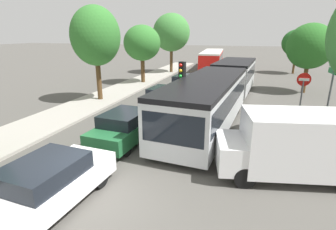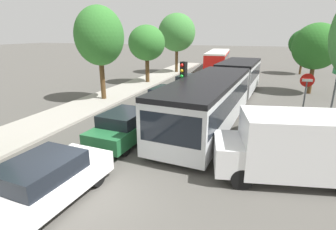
{
  "view_description": "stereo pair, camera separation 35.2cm",
  "coord_description": "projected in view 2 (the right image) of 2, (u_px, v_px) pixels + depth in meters",
  "views": [
    {
      "loc": [
        3.72,
        -5.9,
        4.84
      ],
      "look_at": [
        0.2,
        5.07,
        1.2
      ],
      "focal_mm": 28.0,
      "sensor_mm": 36.0,
      "label": 1
    },
    {
      "loc": [
        4.06,
        -5.78,
        4.84
      ],
      "look_at": [
        0.2,
        5.07,
        1.2
      ],
      "focal_mm": 28.0,
      "sensor_mm": 36.0,
      "label": 2
    }
  ],
  "objects": [
    {
      "name": "city_bus_rear",
      "position": [
        218.0,
        59.0,
        36.02
      ],
      "size": [
        3.34,
        11.41,
        2.42
      ],
      "rotation": [
        0.0,
        0.0,
        1.65
      ],
      "color": "red",
      "rests_on": "ground"
    },
    {
      "name": "tree_left_mid",
      "position": [
        99.0,
        36.0,
        18.21
      ],
      "size": [
        3.42,
        3.42,
        6.64
      ],
      "color": "#51381E",
      "rests_on": "ground"
    },
    {
      "name": "tree_right_mid",
      "position": [
        316.0,
        47.0,
        20.66
      ],
      "size": [
        3.61,
        3.61,
        5.59
      ],
      "color": "#51381E",
      "rests_on": "ground"
    },
    {
      "name": "queued_car_graphite",
      "position": [
        189.0,
        84.0,
        21.92
      ],
      "size": [
        2.04,
        4.33,
        1.47
      ],
      "rotation": [
        0.0,
        0.0,
        1.51
      ],
      "color": "#47474C",
      "rests_on": "ground"
    },
    {
      "name": "queued_car_white",
      "position": [
        45.0,
        182.0,
        7.53
      ],
      "size": [
        2.03,
        4.29,
        1.46
      ],
      "rotation": [
        0.0,
        0.0,
        1.51
      ],
      "color": "white",
      "rests_on": "ground"
    },
    {
      "name": "no_entry_sign",
      "position": [
        305.0,
        91.0,
        13.78
      ],
      "size": [
        0.7,
        0.08,
        2.82
      ],
      "rotation": [
        0.0,
        0.0,
        -1.57
      ],
      "color": "#56595E",
      "rests_on": "ground"
    },
    {
      "name": "queued_car_silver",
      "position": [
        166.0,
        97.0,
        17.55
      ],
      "size": [
        1.92,
        4.07,
        1.38
      ],
      "rotation": [
        0.0,
        0.0,
        1.51
      ],
      "color": "#B7BABF",
      "rests_on": "ground"
    },
    {
      "name": "articulated_bus",
      "position": [
        224.0,
        87.0,
        16.78
      ],
      "size": [
        4.0,
        17.83,
        2.63
      ],
      "rotation": [
        0.0,
        0.0,
        -1.65
      ],
      "color": "silver",
      "rests_on": "ground"
    },
    {
      "name": "queued_car_green",
      "position": [
        126.0,
        126.0,
        12.01
      ],
      "size": [
        2.01,
        4.26,
        1.45
      ],
      "rotation": [
        0.0,
        0.0,
        1.51
      ],
      "color": "#236638",
      "rests_on": "ground"
    },
    {
      "name": "white_van",
      "position": [
        297.0,
        146.0,
        8.71
      ],
      "size": [
        5.3,
        2.99,
        2.31
      ],
      "rotation": [
        0.0,
        0.0,
        3.36
      ],
      "color": "white",
      "rests_on": "ground"
    },
    {
      "name": "ground_plane",
      "position": [
        106.0,
        199.0,
        7.95
      ],
      "size": [
        200.0,
        200.0,
        0.0
      ],
      "primitive_type": "plane",
      "color": "#4F4C47"
    },
    {
      "name": "kerb_strip_left",
      "position": [
        133.0,
        87.0,
        24.11
      ],
      "size": [
        3.2,
        41.09,
        0.14
      ],
      "primitive_type": "cube",
      "color": "#9E998E",
      "rests_on": "ground"
    },
    {
      "name": "tree_left_distant",
      "position": [
        177.0,
        33.0,
        31.3
      ],
      "size": [
        4.41,
        4.41,
        7.06
      ],
      "color": "#51381E",
      "rests_on": "ground"
    },
    {
      "name": "tree_left_far",
      "position": [
        147.0,
        43.0,
        25.01
      ],
      "size": [
        3.51,
        3.51,
        5.56
      ],
      "color": "#51381E",
      "rests_on": "ground"
    },
    {
      "name": "tree_right_far",
      "position": [
        304.0,
        43.0,
        30.72
      ],
      "size": [
        3.46,
        3.46,
        5.24
      ],
      "color": "#51381E",
      "rests_on": "ground"
    },
    {
      "name": "traffic_light",
      "position": [
        183.0,
        79.0,
        13.76
      ],
      "size": [
        0.38,
        0.4,
        3.4
      ],
      "rotation": [
        0.0,
        0.0,
        -1.91
      ],
      "color": "#56595E",
      "rests_on": "ground"
    }
  ]
}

